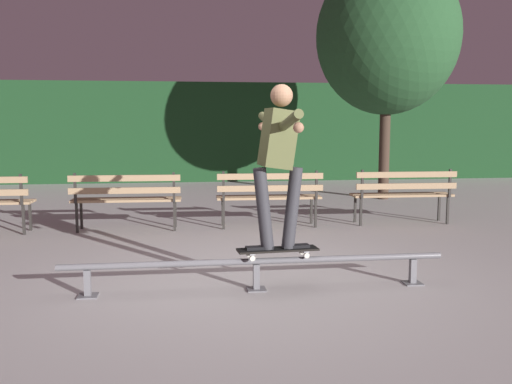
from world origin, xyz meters
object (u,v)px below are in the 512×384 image
at_px(park_bench_left_center, 126,195).
at_px(park_bench_right_center, 269,193).
at_px(skateboarder, 278,152).
at_px(skateboard, 278,250).
at_px(tree_far_right, 387,36).
at_px(grind_rail, 256,266).
at_px(park_bench_rightmost, 403,191).

height_order(park_bench_left_center, park_bench_right_center, same).
xyz_separation_m(skateboarder, park_bench_left_center, (-1.72, 3.18, -0.78)).
height_order(skateboarder, park_bench_right_center, skateboarder).
relative_size(skateboard, park_bench_left_center, 0.49).
bearing_deg(skateboard, tree_far_right, 61.46).
bearing_deg(tree_far_right, skateboard, -118.54).
xyz_separation_m(park_bench_right_center, tree_far_right, (2.89, 2.90, 2.81)).
relative_size(skateboard, park_bench_right_center, 0.49).
distance_m(grind_rail, park_bench_rightmost, 4.23).
bearing_deg(park_bench_left_center, park_bench_rightmost, 0.00).
bearing_deg(park_bench_right_center, grind_rail, -101.14).
xyz_separation_m(grind_rail, park_bench_right_center, (0.63, 3.18, 0.30)).
distance_m(grind_rail, skateboarder, 1.10).
height_order(skateboard, skateboarder, skateboarder).
bearing_deg(skateboard, grind_rail, 180.00).
distance_m(grind_rail, tree_far_right, 7.68).
bearing_deg(tree_far_right, park_bench_left_center, -150.03).
bearing_deg(skateboarder, park_bench_right_center, 82.53).
distance_m(grind_rail, skateboard, 0.25).
relative_size(skateboarder, park_bench_rightmost, 0.97).
xyz_separation_m(park_bench_left_center, tree_far_right, (5.03, 2.90, 2.81)).
distance_m(park_bench_rightmost, tree_far_right, 4.10).
height_order(skateboarder, park_bench_rightmost, skateboarder).
xyz_separation_m(skateboarder, tree_far_right, (3.30, 6.08, 2.02)).
bearing_deg(park_bench_right_center, tree_far_right, 45.11).
relative_size(park_bench_left_center, tree_far_right, 0.33).
bearing_deg(skateboarder, tree_far_right, 61.48).
height_order(park_bench_left_center, tree_far_right, tree_far_right).
relative_size(skateboarder, tree_far_right, 0.32).
xyz_separation_m(skateboard, tree_far_right, (3.31, 6.08, 2.96)).
relative_size(skateboarder, park_bench_left_center, 0.97).
bearing_deg(grind_rail, park_bench_left_center, 115.40).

